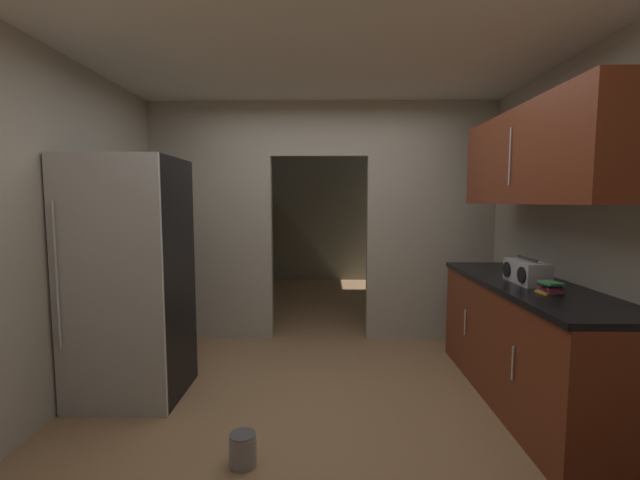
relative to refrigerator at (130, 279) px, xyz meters
name	(u,v)px	position (x,y,z in m)	size (l,w,h in m)	color
ground	(320,411)	(1.46, -0.24, -0.92)	(20.00, 20.00, 0.00)	#93704C
kitchen_overhead_slab	(321,62)	(1.46, 0.26, 1.69)	(4.13, 7.33, 0.06)	silver
kitchen_partition	(323,215)	(1.47, 1.43, 0.45)	(3.73, 0.12, 2.58)	#ADA899
adjoining_room_shell	(323,215)	(1.46, 3.78, 0.37)	(3.73, 3.53, 2.58)	gray
kitchen_flank_left	(2,239)	(-0.45, -0.65, 0.37)	(0.10, 4.16, 2.58)	#ADA899
refrigerator	(130,279)	(0.00, 0.00, 0.00)	(0.78, 0.73, 1.85)	black
lower_cabinet_run	(526,343)	(3.01, -0.07, -0.46)	(0.63, 2.08, 0.92)	maroon
upper_cabinet_counterside	(535,156)	(3.01, -0.07, 0.92)	(0.36, 1.88, 0.69)	maroon
boombox	(526,272)	(2.98, -0.09, 0.08)	(0.19, 0.40, 0.19)	#B2B2B7
book_stack	(550,288)	(2.97, -0.44, 0.03)	(0.14, 0.17, 0.08)	gold
paint_can	(243,450)	(1.03, -0.87, -0.83)	(0.16, 0.16, 0.19)	#99999E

